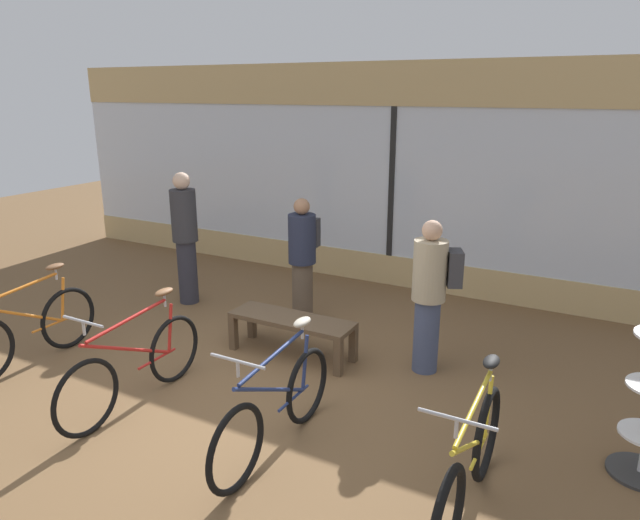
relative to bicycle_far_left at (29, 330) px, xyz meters
name	(u,v)px	position (x,y,z in m)	size (l,w,h in m)	color
ground_plane	(230,405)	(2.37, 0.32, -0.39)	(24.00, 24.00, 0.00)	brown
shop_back_wall	(392,175)	(2.37, 4.27, 1.25)	(12.00, 0.08, 3.20)	tan
bicycle_far_left	(29,330)	(0.00, 0.00, 0.00)	(0.46, 1.71, 1.03)	black
bicycle_left	(135,366)	(1.59, -0.05, 0.00)	(0.46, 1.75, 1.02)	black
bicycle_right	(276,409)	(3.12, -0.05, -0.01)	(0.46, 1.71, 1.02)	black
bicycle_far_right	(470,468)	(4.67, -0.07, 0.00)	(0.46, 1.75, 1.04)	black
display_bench	(292,324)	(2.33, 1.50, -0.02)	(1.40, 0.44, 0.45)	brown
customer_near_rack	(431,292)	(3.75, 1.87, 0.47)	(0.56, 0.47, 1.60)	#424C6B
customer_by_window	(185,235)	(0.23, 2.24, 0.56)	(0.43, 0.43, 1.79)	#2D2D38
customer_mid_floor	(303,256)	(1.93, 2.44, 0.45)	(0.37, 0.51, 1.57)	brown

